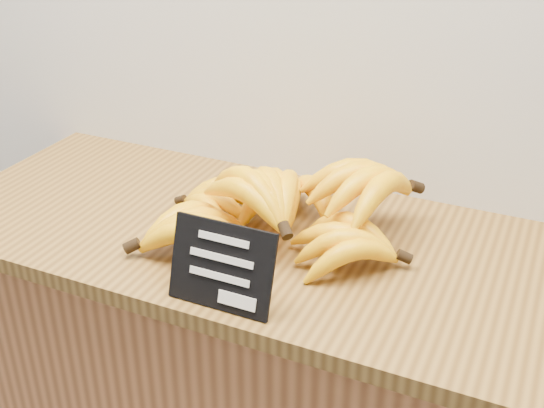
{
  "coord_description": "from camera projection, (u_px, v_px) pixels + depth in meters",
  "views": [
    {
      "loc": [
        0.43,
        1.78,
        1.55
      ],
      "look_at": [
        0.01,
        2.7,
        1.02
      ],
      "focal_mm": 45.0,
      "sensor_mm": 36.0,
      "label": 1
    }
  ],
  "objects": [
    {
      "name": "chalkboard_sign",
      "position": [
        221.0,
        266.0,
        1.02
      ],
      "size": [
        0.17,
        0.05,
        0.13
      ],
      "primitive_type": "cube",
      "rotation": [
        -0.31,
        0.0,
        0.0
      ],
      "color": "black",
      "rests_on": "counter_top"
    },
    {
      "name": "banana_pile",
      "position": [
        285.0,
        209.0,
        1.2
      ],
      "size": [
        0.5,
        0.36,
        0.13
      ],
      "color": "#FFBC0A",
      "rests_on": "counter_top"
    },
    {
      "name": "counter_top",
      "position": [
        283.0,
        243.0,
        1.24
      ],
      "size": [
        1.34,
        0.54,
        0.03
      ],
      "primitive_type": "cube",
      "color": "brown",
      "rests_on": "counter"
    }
  ]
}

